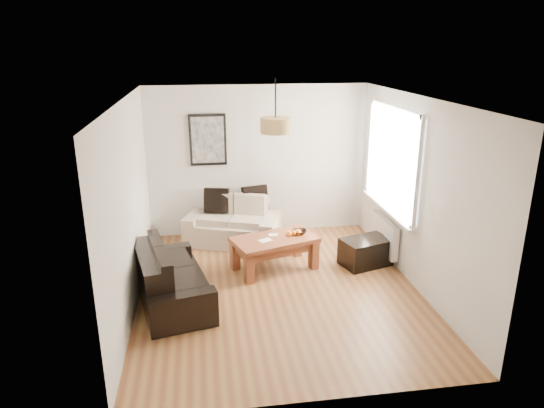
{
  "coord_description": "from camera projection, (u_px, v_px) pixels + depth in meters",
  "views": [
    {
      "loc": [
        -0.98,
        -5.97,
        3.25
      ],
      "look_at": [
        0.0,
        0.6,
        1.05
      ],
      "focal_mm": 32.2,
      "sensor_mm": 36.0,
      "label": 1
    }
  ],
  "objects": [
    {
      "name": "orange_c",
      "position": [
        289.0,
        233.0,
        7.3
      ],
      "size": [
        0.1,
        0.1,
        0.09
      ],
      "primitive_type": "sphere",
      "rotation": [
        0.0,
        0.0,
        -0.2
      ],
      "color": "orange",
      "rests_on": "fruit_bowl"
    },
    {
      "name": "sofa_leather",
      "position": [
        172.0,
        276.0,
        6.36
      ],
      "size": [
        1.15,
        1.8,
        0.72
      ],
      "primitive_type": null,
      "rotation": [
        0.0,
        0.0,
        1.79
      ],
      "color": "black",
      "rests_on": "floor"
    },
    {
      "name": "radiator",
      "position": [
        385.0,
        235.0,
        7.66
      ],
      "size": [
        0.1,
        0.9,
        0.52
      ],
      "primitive_type": "cube",
      "color": "white",
      "rests_on": "wall_right"
    },
    {
      "name": "wall_right",
      "position": [
        417.0,
        194.0,
        6.63
      ],
      "size": [
        0.04,
        4.5,
        2.6
      ],
      "primitive_type": null,
      "color": "silver",
      "rests_on": "floor"
    },
    {
      "name": "orange_a",
      "position": [
        294.0,
        233.0,
        7.31
      ],
      "size": [
        0.08,
        0.08,
        0.07
      ],
      "primitive_type": "sphere",
      "rotation": [
        0.0,
        0.0,
        0.17
      ],
      "color": "orange",
      "rests_on": "fruit_bowl"
    },
    {
      "name": "wall_front",
      "position": [
        320.0,
        278.0,
        4.25
      ],
      "size": [
        3.8,
        0.04,
        2.6
      ],
      "primitive_type": null,
      "color": "silver",
      "rests_on": "floor"
    },
    {
      "name": "ceiling",
      "position": [
        279.0,
        99.0,
        5.95
      ],
      "size": [
        3.8,
        4.5,
        0.0
      ],
      "primitive_type": null,
      "color": "white",
      "rests_on": "floor"
    },
    {
      "name": "wall_back",
      "position": [
        258.0,
        161.0,
        8.47
      ],
      "size": [
        3.8,
        0.04,
        2.6
      ],
      "primitive_type": null,
      "color": "silver",
      "rests_on": "floor"
    },
    {
      "name": "window_bay",
      "position": [
        393.0,
        159.0,
        7.28
      ],
      "size": [
        0.14,
        1.9,
        1.6
      ],
      "primitive_type": null,
      "color": "white",
      "rests_on": "wall_right"
    },
    {
      "name": "papers",
      "position": [
        265.0,
        240.0,
        7.13
      ],
      "size": [
        0.22,
        0.2,
        0.01
      ],
      "primitive_type": "cube",
      "rotation": [
        0.0,
        0.0,
        0.44
      ],
      "color": "white",
      "rests_on": "coffee_table"
    },
    {
      "name": "coffee_table",
      "position": [
        274.0,
        253.0,
        7.31
      ],
      "size": [
        1.37,
        1.02,
        0.5
      ],
      "primitive_type": null,
      "rotation": [
        0.0,
        0.0,
        0.32
      ],
      "color": "brown",
      "rests_on": "floor"
    },
    {
      "name": "ottoman",
      "position": [
        366.0,
        252.0,
        7.46
      ],
      "size": [
        0.84,
        0.66,
        0.42
      ],
      "primitive_type": "cube",
      "rotation": [
        0.0,
        0.0,
        0.3
      ],
      "color": "black",
      "rests_on": "floor"
    },
    {
      "name": "cushion_left",
      "position": [
        217.0,
        200.0,
        8.29
      ],
      "size": [
        0.44,
        0.22,
        0.42
      ],
      "primitive_type": "cube",
      "rotation": [
        0.0,
        0.0,
        -0.22
      ],
      "color": "black",
      "rests_on": "loveseat_cream"
    },
    {
      "name": "orange_b",
      "position": [
        298.0,
        232.0,
        7.33
      ],
      "size": [
        0.12,
        0.12,
        0.09
      ],
      "primitive_type": "sphere",
      "rotation": [
        0.0,
        0.0,
        0.3
      ],
      "color": "orange",
      "rests_on": "fruit_bowl"
    },
    {
      "name": "pendant_shade",
      "position": [
        275.0,
        125.0,
        6.35
      ],
      "size": [
        0.4,
        0.4,
        0.2
      ],
      "primitive_type": "cylinder",
      "color": "tan",
      "rests_on": "ceiling"
    },
    {
      "name": "fruit_bowl",
      "position": [
        299.0,
        232.0,
        7.39
      ],
      "size": [
        0.22,
        0.22,
        0.05
      ],
      "primitive_type": "imported",
      "rotation": [
        0.0,
        0.0,
        -0.02
      ],
      "color": "black",
      "rests_on": "coffee_table"
    },
    {
      "name": "loveseat_cream",
      "position": [
        233.0,
        221.0,
        8.25
      ],
      "size": [
        1.73,
        1.31,
        0.76
      ],
      "primitive_type": null,
      "rotation": [
        0.0,
        0.0,
        -0.35
      ],
      "color": "#BFAD9A",
      "rests_on": "floor"
    },
    {
      "name": "floor",
      "position": [
        278.0,
        289.0,
        6.77
      ],
      "size": [
        4.5,
        4.5,
        0.0
      ],
      "primitive_type": "plane",
      "color": "brown",
      "rests_on": "ground"
    },
    {
      "name": "cushion_right",
      "position": [
        255.0,
        198.0,
        8.38
      ],
      "size": [
        0.45,
        0.25,
        0.43
      ],
      "primitive_type": "cube",
      "rotation": [
        0.0,
        0.0,
        0.28
      ],
      "color": "black",
      "rests_on": "loveseat_cream"
    },
    {
      "name": "wall_left",
      "position": [
        129.0,
        207.0,
        6.09
      ],
      "size": [
        0.04,
        4.5,
        2.6
      ],
      "primitive_type": null,
      "color": "silver",
      "rests_on": "floor"
    },
    {
      "name": "poster",
      "position": [
        208.0,
        140.0,
        8.2
      ],
      "size": [
        0.62,
        0.04,
        0.87
      ],
      "primitive_type": null,
      "color": "black",
      "rests_on": "wall_back"
    }
  ]
}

